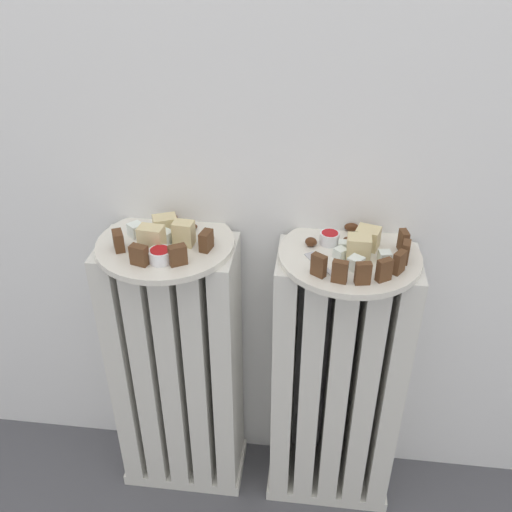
% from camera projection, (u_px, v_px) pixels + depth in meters
% --- Properties ---
extents(radiator_left, '(0.28, 0.15, 0.65)m').
position_uv_depth(radiator_left, '(179.00, 372.00, 1.26)').
color(radiator_left, silver).
rests_on(radiator_left, ground_plane).
extents(radiator_right, '(0.28, 0.15, 0.65)m').
position_uv_depth(radiator_right, '(336.00, 386.00, 1.22)').
color(radiator_right, silver).
rests_on(radiator_right, ground_plane).
extents(plate_left, '(0.27, 0.27, 0.01)m').
position_uv_depth(plate_left, '(166.00, 244.00, 1.08)').
color(plate_left, silver).
rests_on(plate_left, radiator_left).
extents(plate_right, '(0.27, 0.27, 0.01)m').
position_uv_depth(plate_right, '(349.00, 256.00, 1.04)').
color(plate_right, silver).
rests_on(plate_right, radiator_right).
extents(dark_cake_slice_left_0, '(0.03, 0.04, 0.04)m').
position_uv_depth(dark_cake_slice_left_0, '(118.00, 241.00, 1.04)').
color(dark_cake_slice_left_0, '#56351E').
rests_on(dark_cake_slice_left_0, plate_left).
extents(dark_cake_slice_left_1, '(0.04, 0.03, 0.04)m').
position_uv_depth(dark_cake_slice_left_1, '(139.00, 255.00, 1.00)').
color(dark_cake_slice_left_1, '#56351E').
rests_on(dark_cake_slice_left_1, plate_left).
extents(dark_cake_slice_left_2, '(0.04, 0.03, 0.04)m').
position_uv_depth(dark_cake_slice_left_2, '(178.00, 255.00, 1.00)').
color(dark_cake_slice_left_2, '#56351E').
rests_on(dark_cake_slice_left_2, plate_left).
extents(dark_cake_slice_left_3, '(0.02, 0.03, 0.04)m').
position_uv_depth(dark_cake_slice_left_3, '(206.00, 241.00, 1.04)').
color(dark_cake_slice_left_3, '#56351E').
rests_on(dark_cake_slice_left_3, plate_left).
extents(marble_cake_slice_left_0, '(0.05, 0.04, 0.05)m').
position_uv_depth(marble_cake_slice_left_0, '(152.00, 239.00, 1.03)').
color(marble_cake_slice_left_0, beige).
rests_on(marble_cake_slice_left_0, plate_left).
extents(marble_cake_slice_left_1, '(0.05, 0.05, 0.04)m').
position_uv_depth(marble_cake_slice_left_1, '(165.00, 225.00, 1.09)').
color(marble_cake_slice_left_1, beige).
rests_on(marble_cake_slice_left_1, plate_left).
extents(marble_cake_slice_left_2, '(0.04, 0.03, 0.05)m').
position_uv_depth(marble_cake_slice_left_2, '(184.00, 233.00, 1.05)').
color(marble_cake_slice_left_2, beige).
rests_on(marble_cake_slice_left_2, plate_left).
extents(turkish_delight_left_0, '(0.03, 0.03, 0.02)m').
position_uv_depth(turkish_delight_left_0, '(166.00, 237.00, 1.06)').
color(turkish_delight_left_0, white).
rests_on(turkish_delight_left_0, plate_left).
extents(turkish_delight_left_1, '(0.04, 0.04, 0.03)m').
position_uv_depth(turkish_delight_left_1, '(136.00, 230.00, 1.09)').
color(turkish_delight_left_1, white).
rests_on(turkish_delight_left_1, plate_left).
extents(medjool_date_left_0, '(0.03, 0.03, 0.01)m').
position_uv_depth(medjool_date_left_0, '(209.00, 237.00, 1.07)').
color(medjool_date_left_0, '#4C2814').
rests_on(medjool_date_left_0, plate_left).
extents(medjool_date_left_1, '(0.03, 0.03, 0.01)m').
position_uv_depth(medjool_date_left_1, '(145.00, 237.00, 1.07)').
color(medjool_date_left_1, '#4C2814').
rests_on(medjool_date_left_1, plate_left).
extents(medjool_date_left_2, '(0.03, 0.03, 0.02)m').
position_uv_depth(medjool_date_left_2, '(172.00, 218.00, 1.13)').
color(medjool_date_left_2, '#4C2814').
rests_on(medjool_date_left_2, plate_left).
extents(medjool_date_left_3, '(0.03, 0.02, 0.01)m').
position_uv_depth(medjool_date_left_3, '(191.00, 227.00, 1.11)').
color(medjool_date_left_3, '#4C2814').
rests_on(medjool_date_left_3, plate_left).
extents(jam_bowl_left, '(0.04, 0.04, 0.02)m').
position_uv_depth(jam_bowl_left, '(160.00, 255.00, 1.01)').
color(jam_bowl_left, white).
rests_on(jam_bowl_left, plate_left).
extents(dark_cake_slice_right_0, '(0.03, 0.03, 0.04)m').
position_uv_depth(dark_cake_slice_right_0, '(319.00, 265.00, 0.97)').
color(dark_cake_slice_right_0, '#56351E').
rests_on(dark_cake_slice_right_0, plate_right).
extents(dark_cake_slice_right_1, '(0.03, 0.02, 0.04)m').
position_uv_depth(dark_cake_slice_right_1, '(340.00, 272.00, 0.95)').
color(dark_cake_slice_right_1, '#56351E').
rests_on(dark_cake_slice_right_1, plate_right).
extents(dark_cake_slice_right_2, '(0.03, 0.02, 0.04)m').
position_uv_depth(dark_cake_slice_right_2, '(363.00, 273.00, 0.94)').
color(dark_cake_slice_right_2, '#56351E').
rests_on(dark_cake_slice_right_2, plate_right).
extents(dark_cake_slice_right_3, '(0.03, 0.03, 0.04)m').
position_uv_depth(dark_cake_slice_right_3, '(384.00, 270.00, 0.95)').
color(dark_cake_slice_right_3, '#56351E').
rests_on(dark_cake_slice_right_3, plate_right).
extents(dark_cake_slice_right_4, '(0.03, 0.03, 0.04)m').
position_uv_depth(dark_cake_slice_right_4, '(399.00, 262.00, 0.97)').
color(dark_cake_slice_right_4, '#56351E').
rests_on(dark_cake_slice_right_4, plate_right).
extents(dark_cake_slice_right_5, '(0.02, 0.03, 0.04)m').
position_uv_depth(dark_cake_slice_right_5, '(406.00, 252.00, 1.00)').
color(dark_cake_slice_right_5, '#56351E').
rests_on(dark_cake_slice_right_5, plate_right).
extents(dark_cake_slice_right_6, '(0.02, 0.03, 0.04)m').
position_uv_depth(dark_cake_slice_right_6, '(403.00, 241.00, 1.04)').
color(dark_cake_slice_right_6, '#56351E').
rests_on(dark_cake_slice_right_6, plate_right).
extents(marble_cake_slice_right_0, '(0.05, 0.05, 0.04)m').
position_uv_depth(marble_cake_slice_right_0, '(368.00, 238.00, 1.05)').
color(marble_cake_slice_right_0, beige).
rests_on(marble_cake_slice_right_0, plate_right).
extents(marble_cake_slice_right_1, '(0.04, 0.04, 0.05)m').
position_uv_depth(marble_cake_slice_right_1, '(359.00, 248.00, 1.01)').
color(marble_cake_slice_right_1, beige).
rests_on(marble_cake_slice_right_1, plate_right).
extents(turkish_delight_right_0, '(0.02, 0.02, 0.02)m').
position_uv_depth(turkish_delight_right_0, '(343.00, 246.00, 1.04)').
color(turkish_delight_right_0, white).
rests_on(turkish_delight_right_0, plate_right).
extents(turkish_delight_right_1, '(0.03, 0.03, 0.02)m').
position_uv_depth(turkish_delight_right_1, '(341.00, 253.00, 1.02)').
color(turkish_delight_right_1, white).
rests_on(turkish_delight_right_1, plate_right).
extents(turkish_delight_right_2, '(0.02, 0.02, 0.02)m').
position_uv_depth(turkish_delight_right_2, '(385.00, 257.00, 1.01)').
color(turkish_delight_right_2, white).
rests_on(turkish_delight_right_2, plate_right).
extents(turkish_delight_right_3, '(0.03, 0.03, 0.02)m').
position_uv_depth(turkish_delight_right_3, '(356.00, 263.00, 0.99)').
color(turkish_delight_right_3, white).
rests_on(turkish_delight_right_3, plate_right).
extents(medjool_date_right_0, '(0.03, 0.02, 0.02)m').
position_uv_depth(medjool_date_right_0, '(351.00, 227.00, 1.10)').
color(medjool_date_right_0, '#4C2814').
rests_on(medjool_date_right_0, plate_right).
extents(medjool_date_right_1, '(0.03, 0.03, 0.02)m').
position_uv_depth(medjool_date_right_1, '(348.00, 241.00, 1.06)').
color(medjool_date_right_1, '#4C2814').
rests_on(medjool_date_right_1, plate_right).
extents(medjool_date_right_2, '(0.02, 0.02, 0.02)m').
position_uv_depth(medjool_date_right_2, '(368.00, 230.00, 1.09)').
color(medjool_date_right_2, '#4C2814').
rests_on(medjool_date_right_2, plate_right).
extents(medjool_date_right_3, '(0.03, 0.02, 0.02)m').
position_uv_depth(medjool_date_right_3, '(311.00, 242.00, 1.06)').
color(medjool_date_right_3, '#4C2814').
rests_on(medjool_date_right_3, plate_right).
extents(jam_bowl_right, '(0.04, 0.04, 0.02)m').
position_uv_depth(jam_bowl_right, '(330.00, 237.00, 1.06)').
color(jam_bowl_right, white).
rests_on(jam_bowl_right, plate_right).
extents(fork, '(0.06, 0.08, 0.00)m').
position_uv_depth(fork, '(319.00, 263.00, 1.01)').
color(fork, '#B7B7BC').
rests_on(fork, plate_right).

